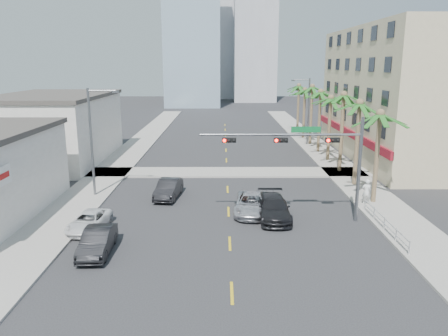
# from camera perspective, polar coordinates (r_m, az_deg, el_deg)

# --- Properties ---
(ground) EXTENTS (260.00, 260.00, 0.00)m
(ground) POSITION_cam_1_polar(r_m,az_deg,el_deg) (23.88, 0.93, -13.64)
(ground) COLOR #262628
(ground) RESTS_ON ground
(sidewalk_right) EXTENTS (4.00, 120.00, 0.15)m
(sidewalk_right) POSITION_cam_1_polar(r_m,az_deg,el_deg) (44.42, 16.08, -1.15)
(sidewalk_right) COLOR gray
(sidewalk_right) RESTS_ON ground
(sidewalk_left) EXTENTS (4.00, 120.00, 0.15)m
(sidewalk_left) POSITION_cam_1_polar(r_m,az_deg,el_deg) (44.18, -15.35, -1.18)
(sidewalk_left) COLOR gray
(sidewalk_left) RESTS_ON ground
(sidewalk_cross) EXTENTS (80.00, 4.00, 0.15)m
(sidewalk_cross) POSITION_cam_1_polar(r_m,az_deg,el_deg) (44.58, 0.38, -0.56)
(sidewalk_cross) COLOR gray
(sidewalk_cross) RESTS_ON ground
(building_right) EXTENTS (15.25, 28.00, 15.00)m
(building_right) POSITION_cam_1_polar(r_m,az_deg,el_deg) (56.05, 23.70, 8.89)
(building_right) COLOR #C5B58B
(building_right) RESTS_ON ground
(building_left_far) EXTENTS (11.00, 18.00, 7.20)m
(building_left_far) POSITION_cam_1_polar(r_m,az_deg,el_deg) (53.30, -21.22, 4.71)
(building_left_far) COLOR beige
(building_left_far) RESTS_ON ground
(tower_far_left) EXTENTS (14.00, 14.00, 48.00)m
(tower_far_left) POSITION_cam_1_polar(r_m,az_deg,el_deg) (117.23, -4.14, 19.86)
(tower_far_left) COLOR #99B2C6
(tower_far_left) RESTS_ON ground
(tower_far_center) EXTENTS (16.00, 16.00, 42.00)m
(tower_far_center) POSITION_cam_1_polar(r_m,az_deg,el_deg) (146.62, -1.26, 17.43)
(tower_far_center) COLOR #ADADB2
(tower_far_center) RESTS_ON ground
(traffic_signal_mast) EXTENTS (11.12, 0.54, 7.20)m
(traffic_signal_mast) POSITION_cam_1_polar(r_m,az_deg,el_deg) (30.42, 11.64, 2.16)
(traffic_signal_mast) COLOR slate
(traffic_signal_mast) RESTS_ON ground
(palm_tree_0) EXTENTS (4.80, 4.80, 7.80)m
(palm_tree_0) POSITION_cam_1_polar(r_m,az_deg,el_deg) (35.57, 19.74, 6.55)
(palm_tree_0) COLOR brown
(palm_tree_0) RESTS_ON ground
(palm_tree_1) EXTENTS (4.80, 4.80, 8.16)m
(palm_tree_1) POSITION_cam_1_polar(r_m,az_deg,el_deg) (40.44, 17.31, 7.97)
(palm_tree_1) COLOR brown
(palm_tree_1) RESTS_ON ground
(palm_tree_2) EXTENTS (4.80, 4.80, 8.52)m
(palm_tree_2) POSITION_cam_1_polar(r_m,az_deg,el_deg) (45.39, 15.39, 9.08)
(palm_tree_2) COLOR brown
(palm_tree_2) RESTS_ON ground
(palm_tree_3) EXTENTS (4.80, 4.80, 7.80)m
(palm_tree_3) POSITION_cam_1_polar(r_m,az_deg,el_deg) (50.46, 13.78, 8.77)
(palm_tree_3) COLOR brown
(palm_tree_3) RESTS_ON ground
(palm_tree_4) EXTENTS (4.80, 4.80, 8.16)m
(palm_tree_4) POSITION_cam_1_polar(r_m,az_deg,el_deg) (55.49, 12.52, 9.59)
(palm_tree_4) COLOR brown
(palm_tree_4) RESTS_ON ground
(palm_tree_5) EXTENTS (4.80, 4.80, 8.52)m
(palm_tree_5) POSITION_cam_1_polar(r_m,az_deg,el_deg) (60.54, 11.46, 10.27)
(palm_tree_5) COLOR brown
(palm_tree_5) RESTS_ON ground
(palm_tree_6) EXTENTS (4.80, 4.80, 7.80)m
(palm_tree_6) POSITION_cam_1_polar(r_m,az_deg,el_deg) (65.68, 10.53, 9.93)
(palm_tree_6) COLOR brown
(palm_tree_6) RESTS_ON ground
(palm_tree_7) EXTENTS (4.80, 4.80, 8.16)m
(palm_tree_7) POSITION_cam_1_polar(r_m,az_deg,el_deg) (70.77, 9.76, 10.49)
(palm_tree_7) COLOR brown
(palm_tree_7) RESTS_ON ground
(streetlight_left) EXTENTS (2.55, 0.25, 9.00)m
(streetlight_left) POSITION_cam_1_polar(r_m,az_deg,el_deg) (37.25, -16.68, 3.91)
(streetlight_left) COLOR slate
(streetlight_left) RESTS_ON ground
(streetlight_right) EXTENTS (2.55, 0.25, 9.00)m
(streetlight_right) POSITION_cam_1_polar(r_m,az_deg,el_deg) (60.63, 10.78, 7.72)
(streetlight_right) COLOR slate
(streetlight_right) RESTS_ON ground
(guardrail) EXTENTS (0.08, 8.08, 1.00)m
(guardrail) POSITION_cam_1_polar(r_m,az_deg,el_deg) (31.02, 20.23, -6.61)
(guardrail) COLOR silver
(guardrail) RESTS_ON ground
(car_parked_mid) EXTENTS (1.73, 4.52, 1.47)m
(car_parked_mid) POSITION_cam_1_polar(r_m,az_deg,el_deg) (26.98, -16.20, -9.18)
(car_parked_mid) COLOR black
(car_parked_mid) RESTS_ON ground
(car_parked_far) EXTENTS (2.44, 4.50, 1.20)m
(car_parked_far) POSITION_cam_1_polar(r_m,az_deg,el_deg) (30.80, -17.20, -6.66)
(car_parked_far) COLOR white
(car_parked_far) RESTS_ON ground
(car_lane_left) EXTENTS (2.13, 4.78, 1.52)m
(car_lane_left) POSITION_cam_1_polar(r_m,az_deg,el_deg) (36.59, -7.27, -2.70)
(car_lane_left) COLOR black
(car_lane_left) RESTS_ON ground
(car_lane_center) EXTENTS (3.01, 5.51, 1.46)m
(car_lane_center) POSITION_cam_1_polar(r_m,az_deg,el_deg) (32.64, 3.65, -4.68)
(car_lane_center) COLOR silver
(car_lane_center) RESTS_ON ground
(car_lane_right) EXTENTS (2.21, 5.42, 1.57)m
(car_lane_right) POSITION_cam_1_polar(r_m,az_deg,el_deg) (31.68, 6.49, -5.20)
(car_lane_right) COLOR black
(car_lane_right) RESTS_ON ground
(pedestrian) EXTENTS (0.74, 0.49, 2.00)m
(pedestrian) POSITION_cam_1_polar(r_m,az_deg,el_deg) (35.88, 18.11, -2.96)
(pedestrian) COLOR white
(pedestrian) RESTS_ON sidewalk_right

